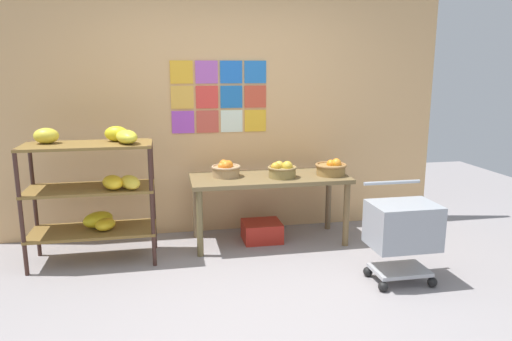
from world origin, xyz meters
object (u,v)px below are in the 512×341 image
at_px(fruit_basket_left, 226,169).
at_px(fruit_basket_back_left, 332,168).
at_px(shopping_cart, 402,229).
at_px(display_table, 269,184).
at_px(fruit_basket_back_right, 282,170).
at_px(produce_crate_under_table, 262,231).
at_px(banana_shelf_unit, 97,184).

xyz_separation_m(fruit_basket_left, fruit_basket_back_left, (1.04, -0.13, -0.01)).
height_order(fruit_basket_back_left, shopping_cart, fruit_basket_back_left).
relative_size(display_table, fruit_basket_left, 5.41).
bearing_deg(fruit_basket_back_right, produce_crate_under_table, 147.90).
xyz_separation_m(display_table, fruit_basket_back_right, (0.11, -0.07, 0.16)).
height_order(display_table, produce_crate_under_table, display_table).
height_order(banana_shelf_unit, shopping_cart, banana_shelf_unit).
distance_m(display_table, fruit_basket_left, 0.46).
distance_m(fruit_basket_back_left, produce_crate_under_table, 0.95).
height_order(fruit_basket_back_right, shopping_cart, fruit_basket_back_right).
bearing_deg(produce_crate_under_table, banana_shelf_unit, -171.77).
height_order(fruit_basket_back_right, fruit_basket_back_left, same).
distance_m(display_table, fruit_basket_back_left, 0.64).
bearing_deg(fruit_basket_left, fruit_basket_back_right, -14.59).
relative_size(display_table, shopping_cart, 1.94).
relative_size(banana_shelf_unit, fruit_basket_left, 4.25).
xyz_separation_m(fruit_basket_back_left, produce_crate_under_table, (-0.69, 0.10, -0.65)).
bearing_deg(fruit_basket_left, banana_shelf_unit, -168.01).
distance_m(display_table, produce_crate_under_table, 0.50).
relative_size(fruit_basket_back_right, shopping_cart, 0.36).
distance_m(fruit_basket_left, fruit_basket_back_right, 0.55).
bearing_deg(shopping_cart, display_table, 118.57).
bearing_deg(display_table, fruit_basket_back_right, -34.02).
bearing_deg(banana_shelf_unit, fruit_basket_left, 11.99).
relative_size(fruit_basket_left, shopping_cart, 0.36).
distance_m(banana_shelf_unit, display_table, 1.62).
distance_m(banana_shelf_unit, fruit_basket_back_left, 2.23).
relative_size(fruit_basket_back_left, produce_crate_under_table, 0.82).
distance_m(fruit_basket_back_right, shopping_cart, 1.31).
distance_m(banana_shelf_unit, produce_crate_under_table, 1.67).
bearing_deg(fruit_basket_left, shopping_cart, -42.79).
bearing_deg(banana_shelf_unit, display_table, 6.58).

